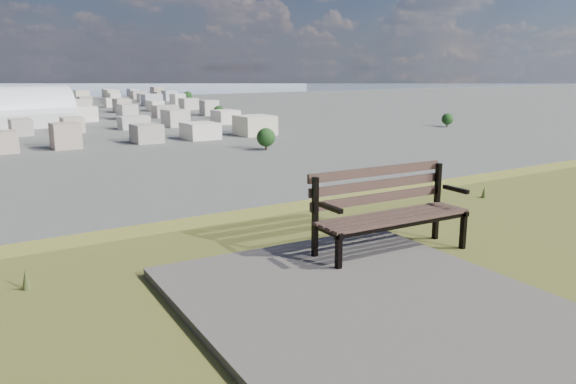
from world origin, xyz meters
TOP-DOWN VIEW (x-y plane):
  - park_bench at (-0.58, 2.06)m, footprint 1.72×0.61m
  - gravel_patch at (-1.65, 0.73)m, footprint 2.97×4.09m
  - arena at (24.04, 283.36)m, footprint 61.12×32.44m

SIDE VIEW (x-z plane):
  - arena at x=24.04m, z-range -6.50..18.10m
  - gravel_patch at x=-1.65m, z-range 25.00..25.07m
  - park_bench at x=-0.58m, z-range 25.06..25.94m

